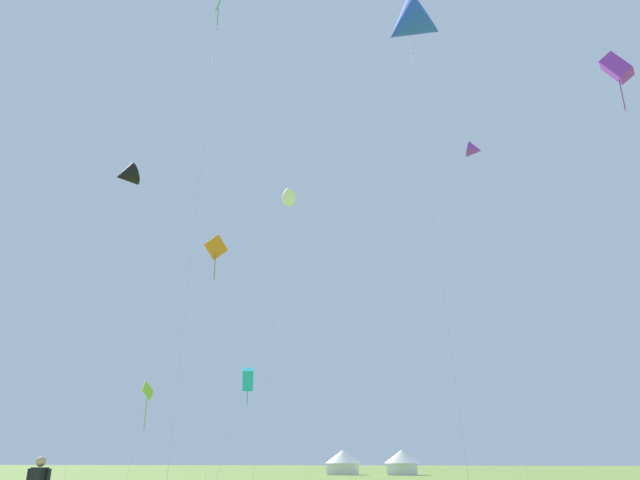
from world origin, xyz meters
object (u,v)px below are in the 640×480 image
Objects in this scene: kite_purple_box at (617,68)px; kite_white_parafoil at (289,198)px; kite_blue_delta at (407,24)px; kite_orange_diamond at (216,250)px; kite_purple_delta at (475,150)px; kite_green_diamond at (216,26)px; kite_cyan_box at (248,380)px; kite_black_delta at (126,175)px; kite_lime_diamond at (147,393)px; festival_tent_center at (402,461)px; festival_tent_left at (343,461)px.

kite_purple_box reaches higher than kite_white_parafoil.
kite_blue_delta reaches higher than kite_orange_diamond.
kite_purple_delta is 31.72m from kite_green_diamond.
kite_purple_box is 37.57m from kite_cyan_box.
kite_black_delta is 1.01× the size of kite_green_diamond.
kite_purple_delta is at bearing 52.09° from kite_cyan_box.
kite_green_diamond is at bearing -56.32° from kite_lime_diamond.
kite_black_delta is 40.48m from kite_purple_delta.
kite_purple_box reaches higher than kite_cyan_box.
kite_purple_delta is (6.59, 28.44, 6.21)m from kite_blue_delta.
kite_blue_delta is at bearing -103.04° from kite_purple_delta.
festival_tent_center is (10.72, 40.86, -30.59)m from kite_green_diamond.
kite_purple_delta is at bearing 122.78° from kite_purple_box.
kite_lime_diamond is 0.33× the size of kite_orange_diamond.
kite_purple_delta is 36.87m from festival_tent_center.
kite_green_diamond is 52.16m from festival_tent_center.
kite_cyan_box is 40.27m from festival_tent_center.
festival_tent_center is at bearing 94.21° from kite_blue_delta.
festival_tent_center is at bearing 27.92° from kite_black_delta.
kite_lime_diamond is at bearing 141.96° from kite_blue_delta.
kite_orange_diamond is (-27.71, -1.84, -10.35)m from kite_purple_delta.
kite_blue_delta is 45.14m from kite_black_delta.
kite_blue_delta reaches higher than festival_tent_center.
kite_white_parafoil reaches higher than kite_lime_diamond.
kite_orange_diamond is at bearing 135.55° from kite_white_parafoil.
kite_purple_box is 31.72m from kite_green_diamond.
kite_lime_diamond is at bearing -115.61° from festival_tent_left.
kite_green_diamond is at bearing -152.84° from kite_cyan_box.
kite_cyan_box is at bearing -89.45° from kite_white_parafoil.
kite_purple_delta is 4.84× the size of kite_cyan_box.
kite_purple_box is 40.75m from kite_orange_diamond.
kite_purple_delta is at bearing -0.82° from kite_black_delta.
kite_white_parafoil is (12.25, -1.53, 16.42)m from kite_lime_diamond.
kite_black_delta reaches higher than kite_blue_delta.
kite_cyan_box reaches higher than festival_tent_center.
kite_black_delta is at bearing 169.26° from kite_orange_diamond.
festival_tent_left is (0.69, 28.52, -21.79)m from kite_white_parafoil.
kite_purple_delta reaches higher than kite_orange_diamond.
kite_lime_diamond is 1.14× the size of kite_cyan_box.
kite_purple_delta is 0.97× the size of kite_green_diamond.
kite_cyan_box is (3.11, 1.60, -25.86)m from kite_green_diamond.
kite_cyan_box is at bearing -90.85° from festival_tent_left.
kite_orange_diamond is (-7.09, 22.24, -9.64)m from kite_green_diamond.
kite_lime_diamond is at bearing 123.68° from kite_green_diamond.
kite_cyan_box is at bearing -127.91° from kite_purple_delta.
festival_tent_left is at bearing 59.91° from kite_orange_diamond.
festival_tent_left is (23.54, 16.20, -31.97)m from kite_black_delta.
kite_purple_box is at bearing -7.26° from kite_white_parafoil.
kite_green_diamond is 15.45m from kite_white_parafoil.
kite_green_diamond is (-14.04, 4.35, 5.49)m from kite_blue_delta.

